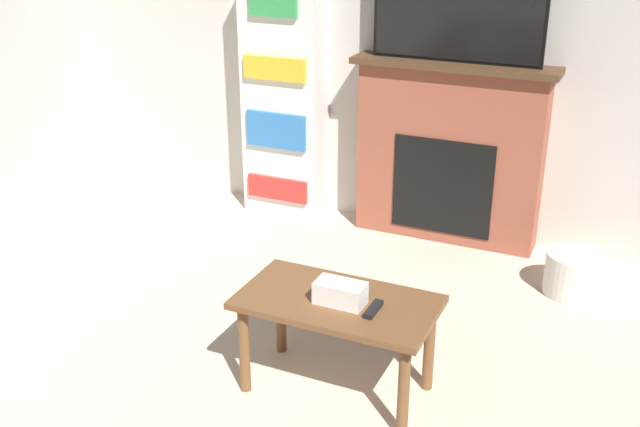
# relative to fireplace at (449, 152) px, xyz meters

# --- Properties ---
(wall_back) EXTENTS (6.22, 0.06, 2.70)m
(wall_back) POSITION_rel_fireplace_xyz_m (-0.36, 0.14, 0.75)
(wall_back) COLOR beige
(wall_back) RESTS_ON ground_plane
(fireplace) EXTENTS (1.29, 0.28, 1.19)m
(fireplace) POSITION_rel_fireplace_xyz_m (0.00, 0.00, 0.00)
(fireplace) COLOR brown
(fireplace) RESTS_ON ground_plane
(tv) EXTENTS (1.06, 0.03, 0.62)m
(tv) POSITION_rel_fireplace_xyz_m (0.00, -0.02, 0.90)
(tv) COLOR black
(tv) RESTS_ON fireplace
(coffee_table) EXTENTS (0.88, 0.48, 0.48)m
(coffee_table) POSITION_rel_fireplace_xyz_m (0.02, -1.87, -0.20)
(coffee_table) COLOR brown
(coffee_table) RESTS_ON ground_plane
(tissue_box) EXTENTS (0.22, 0.12, 0.10)m
(tissue_box) POSITION_rel_fireplace_xyz_m (0.05, -1.90, -0.07)
(tissue_box) COLOR white
(tissue_box) RESTS_ON coffee_table
(remote_control) EXTENTS (0.04, 0.15, 0.02)m
(remote_control) POSITION_rel_fireplace_xyz_m (0.21, -1.90, -0.11)
(remote_control) COLOR black
(remote_control) RESTS_ON coffee_table
(bookshelf) EXTENTS (0.57, 0.29, 1.71)m
(bookshelf) POSITION_rel_fireplace_xyz_m (-1.18, -0.02, 0.26)
(bookshelf) COLOR white
(bookshelf) RESTS_ON ground_plane
(storage_basket) EXTENTS (0.33, 0.33, 0.25)m
(storage_basket) POSITION_rel_fireplace_xyz_m (0.90, -0.46, -0.47)
(storage_basket) COLOR silver
(storage_basket) RESTS_ON ground_plane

